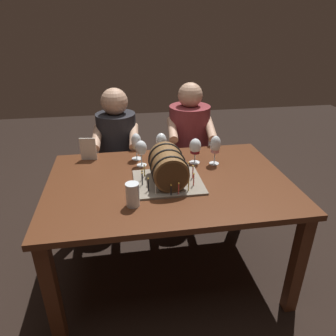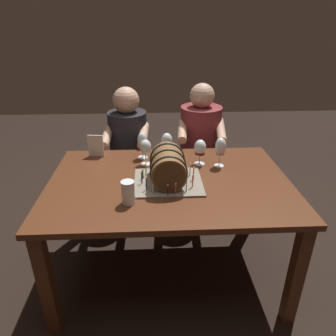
% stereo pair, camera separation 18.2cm
% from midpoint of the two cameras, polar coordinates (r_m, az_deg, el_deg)
% --- Properties ---
extents(ground_plane, '(8.00, 8.00, 0.00)m').
position_cam_midpoint_polar(ground_plane, '(2.34, -2.22, -18.05)').
color(ground_plane, black).
extents(dining_table, '(1.48, 1.00, 0.72)m').
position_cam_midpoint_polar(dining_table, '(1.96, -2.53, -4.70)').
color(dining_table, '#562D19').
rests_on(dining_table, ground).
extents(barrel_cake, '(0.41, 0.36, 0.22)m').
position_cam_midpoint_polar(barrel_cake, '(1.84, -2.84, -0.05)').
color(barrel_cake, gray).
rests_on(barrel_cake, dining_table).
extents(wine_glass_empty, '(0.08, 0.08, 0.18)m').
position_cam_midpoint_polar(wine_glass_empty, '(2.07, -7.48, 3.52)').
color(wine_glass_empty, white).
rests_on(wine_glass_empty, dining_table).
extents(wine_glass_white, '(0.07, 0.07, 0.19)m').
position_cam_midpoint_polar(wine_glass_white, '(2.17, -8.25, 4.61)').
color(wine_glass_white, white).
rests_on(wine_glass_white, dining_table).
extents(wine_glass_red, '(0.08, 0.08, 0.18)m').
position_cam_midpoint_polar(wine_glass_red, '(2.09, 2.54, 3.76)').
color(wine_glass_red, white).
rests_on(wine_glass_red, dining_table).
extents(wine_glass_rose, '(0.07, 0.07, 0.20)m').
position_cam_midpoint_polar(wine_glass_rose, '(2.08, 6.21, 4.02)').
color(wine_glass_rose, white).
rests_on(wine_glass_rose, dining_table).
extents(wine_glass_amber, '(0.07, 0.07, 0.19)m').
position_cam_midpoint_polar(wine_glass_amber, '(2.15, -3.75, 4.78)').
color(wine_glass_amber, white).
rests_on(wine_glass_amber, dining_table).
extents(beer_pint, '(0.07, 0.07, 0.13)m').
position_cam_midpoint_polar(beer_pint, '(1.66, -9.66, -5.04)').
color(beer_pint, white).
rests_on(beer_pint, dining_table).
extents(menu_card, '(0.11, 0.02, 0.16)m').
position_cam_midpoint_polar(menu_card, '(2.25, -16.70, 3.30)').
color(menu_card, silver).
rests_on(menu_card, dining_table).
extents(person_seated_left, '(0.38, 0.47, 1.13)m').
position_cam_midpoint_polar(person_seated_left, '(2.70, -10.93, 1.24)').
color(person_seated_left, black).
rests_on(person_seated_left, ground).
extents(person_seated_right, '(0.40, 0.49, 1.16)m').
position_cam_midpoint_polar(person_seated_right, '(2.73, 1.87, 2.49)').
color(person_seated_right, '#4C1B1E').
rests_on(person_seated_right, ground).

